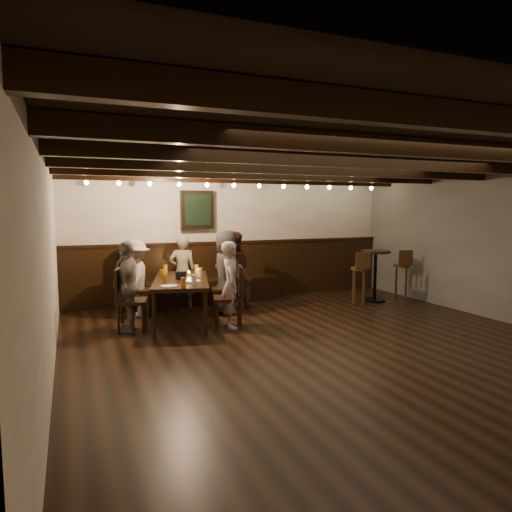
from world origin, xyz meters
name	(u,v)px	position (x,y,z in m)	size (l,w,h in m)	color
room	(245,250)	(-0.29, 2.21, 1.07)	(7.00, 7.00, 7.00)	black
dining_table	(181,282)	(-1.45, 2.00, 0.63)	(1.24, 1.96, 0.68)	black
chair_left_near	(138,300)	(-2.03, 2.62, 0.28)	(0.50, 0.50, 0.91)	black
chair_left_far	(131,312)	(-2.25, 1.75, 0.28)	(0.51, 0.51, 0.92)	black
chair_right_near	(225,298)	(-0.64, 2.26, 0.27)	(0.49, 0.49, 0.88)	black
chair_right_far	(229,309)	(-0.86, 1.39, 0.28)	(0.51, 0.51, 0.92)	black
person_bench_left	(130,275)	(-2.09, 3.10, 0.62)	(0.61, 0.39, 1.24)	#252527
person_bench_centre	(182,271)	(-1.18, 3.02, 0.65)	(0.48, 0.31, 1.30)	slate
person_bench_right	(233,270)	(-0.35, 2.65, 0.68)	(0.66, 0.52, 1.37)	#4E251A
person_left_near	(136,278)	(-2.06, 2.63, 0.64)	(0.82, 0.47, 1.28)	#A19388
person_left_far	(128,286)	(-2.28, 1.76, 0.66)	(0.77, 0.32, 1.32)	gray
person_right_near	(227,272)	(-0.61, 2.25, 0.71)	(0.69, 0.45, 1.41)	#252528
person_right_far	(231,285)	(-0.83, 1.38, 0.65)	(0.47, 0.31, 1.30)	#A8948E
pint_a	(165,269)	(-1.54, 2.75, 0.75)	(0.07, 0.07, 0.14)	#BF7219
pint_b	(197,269)	(-1.04, 2.57, 0.75)	(0.07, 0.07, 0.14)	#BF7219
pint_c	(162,274)	(-1.71, 2.18, 0.75)	(0.07, 0.07, 0.14)	#BF7219
pint_d	(200,272)	(-1.11, 2.12, 0.75)	(0.07, 0.07, 0.14)	silver
pint_e	(165,279)	(-1.77, 1.62, 0.75)	(0.07, 0.07, 0.14)	#BF7219
pint_f	(194,280)	(-1.39, 1.42, 0.75)	(0.07, 0.07, 0.14)	silver
pint_g	(183,283)	(-1.60, 1.22, 0.75)	(0.07, 0.07, 0.14)	#BF7219
plate_near	(169,286)	(-1.76, 1.36, 0.69)	(0.24, 0.24, 0.01)	white
plate_far	(193,281)	(-1.35, 1.67, 0.69)	(0.24, 0.24, 0.01)	white
condiment_caddy	(181,275)	(-1.46, 1.96, 0.74)	(0.15, 0.10, 0.12)	black
candle	(189,274)	(-1.25, 2.27, 0.71)	(0.05, 0.05, 0.05)	beige
high_top_table	(375,268)	(2.35, 2.15, 0.64)	(0.55, 0.55, 0.98)	black
bar_stool_left	(359,286)	(1.85, 1.95, 0.37)	(0.32, 0.34, 0.99)	#322010
bar_stool_right	(401,282)	(2.85, 2.00, 0.37)	(0.32, 0.34, 0.99)	#322010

